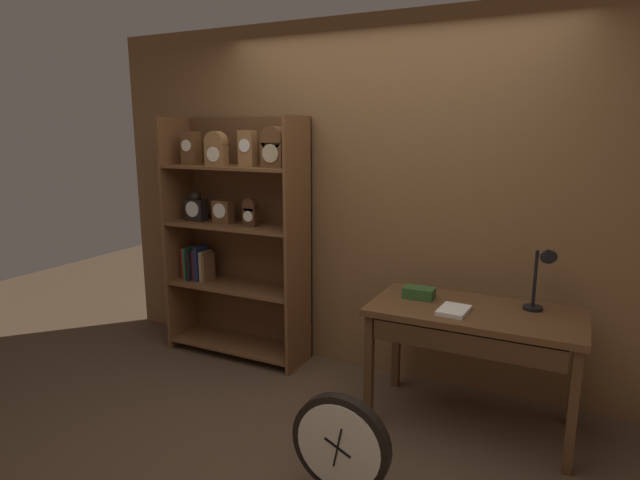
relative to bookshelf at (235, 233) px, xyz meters
name	(u,v)px	position (x,y,z in m)	size (l,w,h in m)	color
ground_plane	(300,463)	(1.19, -1.11, -1.01)	(10.00, 10.00, 0.00)	#4C3826
back_wood_panel	(386,202)	(1.19, 0.22, 0.29)	(4.80, 0.05, 2.60)	brown
bookshelf	(235,233)	(0.00, 0.00, 0.00)	(1.16, 0.39, 1.91)	brown
workbench	(474,325)	(1.94, -0.30, -0.34)	(1.24, 0.64, 0.75)	brown
desk_lamp	(543,270)	(2.29, -0.15, 0.01)	(0.17, 0.17, 0.43)	black
toolbox_small	(419,293)	(1.58, -0.22, -0.22)	(0.19, 0.12, 0.07)	#2D5123
open_repair_manual	(454,310)	(1.84, -0.38, -0.24)	(0.16, 0.22, 0.03)	silver
round_clock_large	(341,447)	(1.50, -1.26, -0.72)	(0.51, 0.11, 0.55)	black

